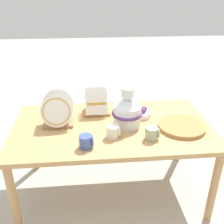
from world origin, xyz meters
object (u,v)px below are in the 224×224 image
(ceramic_vase, at_px, (127,110))
(wicker_charger_stack, at_px, (182,126))
(dish_rack_square_plates, at_px, (96,105))
(mug_sage_glaze, at_px, (152,133))
(mug_cobalt_glaze, at_px, (86,141))
(fruit_bowl, at_px, (142,113))
(mug_cream_glaze, at_px, (113,132))
(dish_rack_round_plates, at_px, (57,112))

(ceramic_vase, relative_size, wicker_charger_stack, 0.89)
(dish_rack_square_plates, distance_m, mug_sage_glaze, 0.57)
(mug_cobalt_glaze, bearing_deg, fruit_bowl, 42.01)
(mug_cream_glaze, distance_m, fruit_bowl, 0.39)
(mug_cobalt_glaze, bearing_deg, mug_cream_glaze, 30.52)
(mug_sage_glaze, xyz_separation_m, fruit_bowl, (-0.00, 0.34, -0.01))
(wicker_charger_stack, relative_size, mug_sage_glaze, 3.62)
(ceramic_vase, xyz_separation_m, mug_cream_glaze, (-0.12, -0.16, -0.08))
(dish_rack_square_plates, height_order, mug_cobalt_glaze, dish_rack_square_plates)
(dish_rack_round_plates, relative_size, mug_cream_glaze, 2.62)
(mug_sage_glaze, relative_size, fruit_bowl, 0.65)
(dish_rack_round_plates, bearing_deg, mug_cream_glaze, -28.22)
(ceramic_vase, bearing_deg, mug_cobalt_glaze, -138.38)
(dish_rack_square_plates, xyz_separation_m, mug_cream_glaze, (0.10, -0.39, -0.03))
(dish_rack_square_plates, xyz_separation_m, mug_cobalt_glaze, (-0.08, -0.50, -0.03))
(dish_rack_square_plates, bearing_deg, mug_cream_glaze, -75.43)
(mug_sage_glaze, xyz_separation_m, mug_cream_glaze, (-0.26, 0.05, 0.00))
(dish_rack_round_plates, xyz_separation_m, mug_sage_glaze, (0.65, -0.26, -0.06))
(mug_sage_glaze, height_order, mug_cream_glaze, same)
(dish_rack_round_plates, relative_size, fruit_bowl, 1.70)
(mug_cream_glaze, bearing_deg, ceramic_vase, 53.57)
(dish_rack_square_plates, relative_size, fruit_bowl, 1.51)
(fruit_bowl, bearing_deg, mug_cobalt_glaze, -137.99)
(dish_rack_round_plates, bearing_deg, wicker_charger_stack, -8.34)
(dish_rack_square_plates, bearing_deg, wicker_charger_stack, -26.65)
(wicker_charger_stack, bearing_deg, mug_cream_glaze, -171.38)
(fruit_bowl, bearing_deg, ceramic_vase, -137.15)
(ceramic_vase, height_order, fruit_bowl, ceramic_vase)
(mug_cobalt_glaze, distance_m, mug_sage_glaze, 0.45)
(ceramic_vase, distance_m, mug_cream_glaze, 0.22)
(fruit_bowl, bearing_deg, mug_sage_glaze, -89.64)
(dish_rack_square_plates, height_order, fruit_bowl, dish_rack_square_plates)
(dish_rack_square_plates, distance_m, wicker_charger_stack, 0.69)
(wicker_charger_stack, bearing_deg, mug_cobalt_glaze, -165.04)
(dish_rack_round_plates, height_order, mug_cobalt_glaze, dish_rack_round_plates)
(mug_cobalt_glaze, xyz_separation_m, mug_cream_glaze, (0.18, 0.11, 0.00))
(wicker_charger_stack, bearing_deg, fruit_bowl, 140.16)
(mug_cream_glaze, bearing_deg, fruit_bowl, 48.31)
(ceramic_vase, height_order, wicker_charger_stack, ceramic_vase)
(mug_cobalt_glaze, xyz_separation_m, fruit_bowl, (0.44, 0.40, -0.01))
(dish_rack_round_plates, height_order, wicker_charger_stack, dish_rack_round_plates)
(ceramic_vase, height_order, mug_cream_glaze, ceramic_vase)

